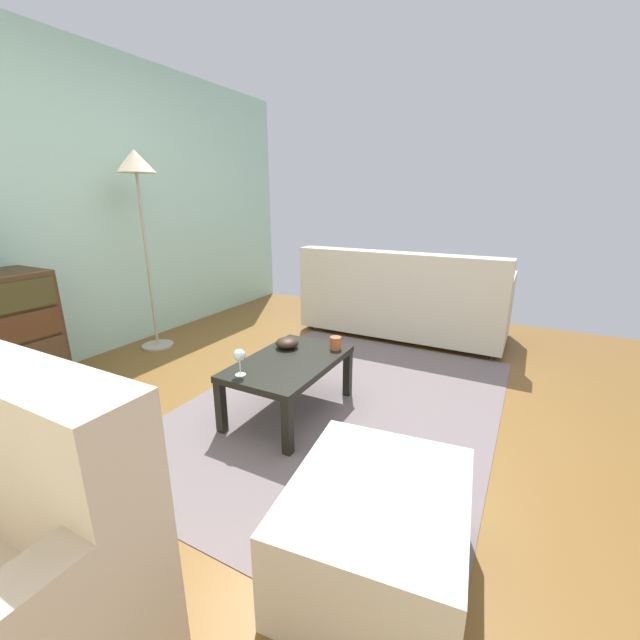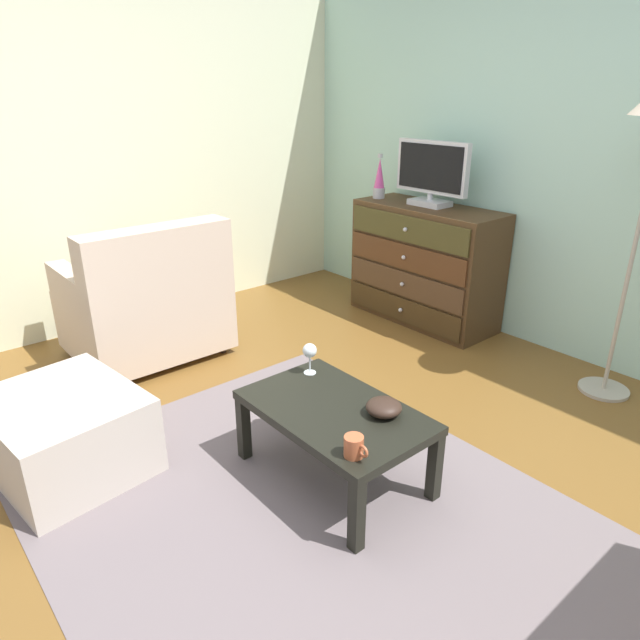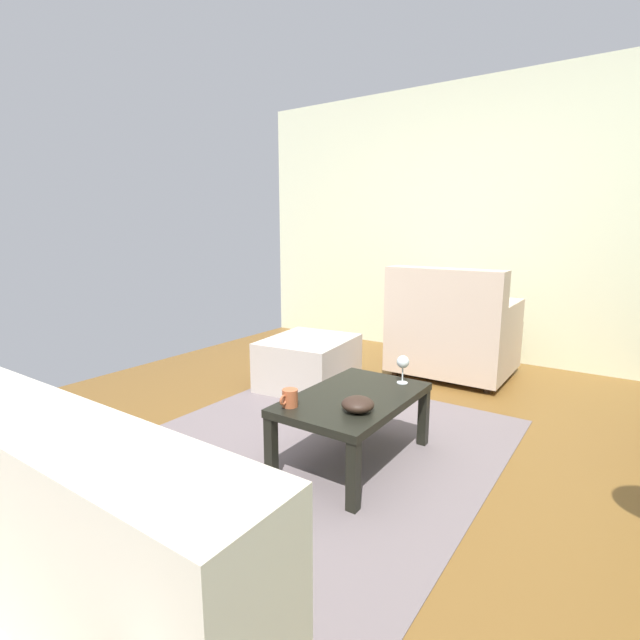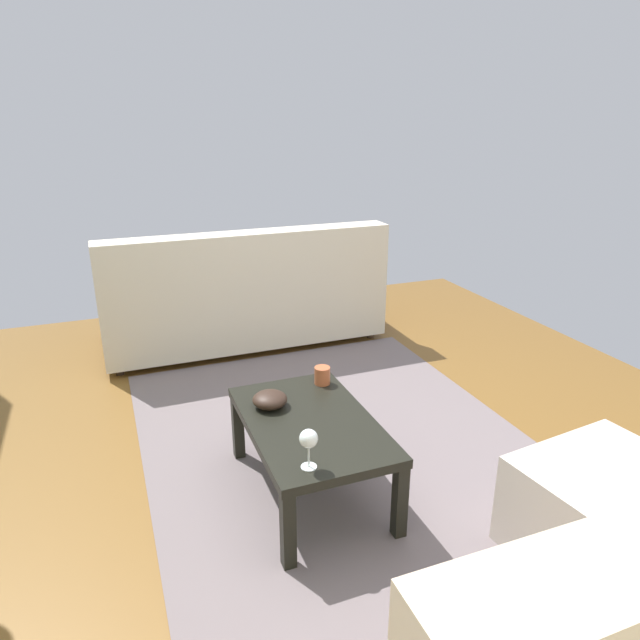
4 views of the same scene
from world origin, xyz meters
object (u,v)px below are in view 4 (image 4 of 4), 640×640
ottoman (627,528)px  coffee_table (310,430)px  wine_glass (309,440)px  couch_large (242,296)px  bowl_decorative (270,399)px  mug (322,375)px

ottoman → coffee_table: bearing=46.7°
ottoman → wine_glass: bearing=62.8°
coffee_table → couch_large: bearing=-5.1°
bowl_decorative → wine_glass: bearing=-179.8°
mug → couch_large: 1.57m
bowl_decorative → couch_large: (1.70, -0.29, -0.06)m
coffee_table → couch_large: (1.87, -0.17, 0.03)m
wine_glass → bowl_decorative: (0.50, 0.00, -0.08)m
couch_large → bowl_decorative: bearing=170.2°
bowl_decorative → couch_large: 1.72m
wine_glass → bowl_decorative: wine_glass is taller
coffee_table → ottoman: 1.24m
wine_glass → mug: bearing=-25.4°
coffee_table → mug: 0.37m
wine_glass → ottoman: wine_glass is taller
wine_glass → bowl_decorative: bearing=0.2°
coffee_table → ottoman: ottoman is taller
mug → ottoman: bearing=-147.9°
mug → bowl_decorative: bearing=113.9°
wine_glass → coffee_table: bearing=-21.0°
mug → bowl_decorative: mug is taller
mug → bowl_decorative: (-0.13, 0.30, -0.01)m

